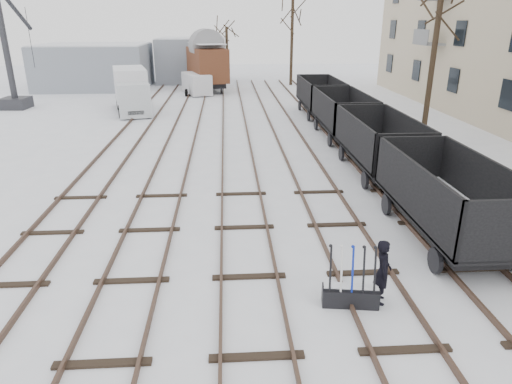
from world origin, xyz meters
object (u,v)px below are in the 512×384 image
worker (383,272)px  lorry (131,90)px  panel_van (197,83)px  box_van_wagon (207,63)px  crane (12,75)px  freight_wagon_a (446,210)px  ground_frame (350,294)px

worker → lorry: lorry is taller
lorry → panel_van: size_ratio=1.56×
box_van_wagon → crane: bearing=-166.8°
worker → freight_wagon_a: (2.95, 3.13, 0.14)m
worker → box_van_wagon: 34.70m
freight_wagon_a → lorry: size_ratio=0.88×
lorry → crane: 9.19m
ground_frame → worker: (0.75, 0.10, 0.51)m
freight_wagon_a → panel_van: 30.74m
worker → ground_frame: bearing=111.2°
worker → freight_wagon_a: 4.30m
freight_wagon_a → crane: size_ratio=0.66×
worker → box_van_wagon: (-5.18, 34.27, 1.69)m
freight_wagon_a → box_van_wagon: bearing=104.6°
ground_frame → box_van_wagon: bearing=105.7°
box_van_wagon → lorry: box_van_wagon is taller
freight_wagon_a → lorry: 25.23m
box_van_wagon → freight_wagon_a: bearing=-91.0°
lorry → crane: size_ratio=0.75×
freight_wagon_a → lorry: (-13.25, 21.46, 0.61)m
lorry → crane: (-8.94, 1.93, 0.87)m
crane → freight_wagon_a: bearing=-42.8°
crane → panel_van: bearing=28.2°
box_van_wagon → lorry: bearing=-133.5°
ground_frame → freight_wagon_a: bearing=49.5°
box_van_wagon → crane: size_ratio=0.67×
freight_wagon_a → crane: bearing=133.5°
box_van_wagon → panel_van: (-0.94, -1.77, -1.55)m
ground_frame → worker: 0.91m
ground_frame → box_van_wagon: size_ratio=0.24×
box_van_wagon → crane: (-14.06, -7.74, -0.07)m
box_van_wagon → panel_van: bearing=-133.5°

